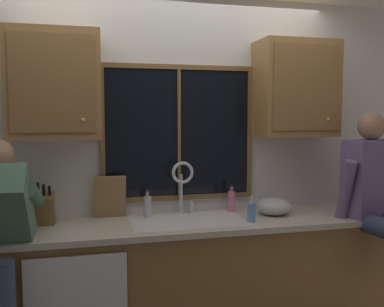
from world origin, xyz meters
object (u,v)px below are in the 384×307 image
person_sitting_on_counter (378,193)px  bottle_green_glass (147,206)px  cutting_board (110,197)px  mixing_bowl (274,206)px  soap_dispenser (251,212)px  bottle_tall_clear (231,201)px  knife_block (45,209)px

person_sitting_on_counter → bottle_green_glass: (-1.59, 0.44, -0.10)m
bottle_green_glass → cutting_board: bearing=168.9°
person_sitting_on_counter → mixing_bowl: size_ratio=4.78×
person_sitting_on_counter → bottle_green_glass: bearing=164.7°
soap_dispenser → bottle_tall_clear: 0.33m
mixing_bowl → cutting_board: bearing=171.4°
cutting_board → mixing_bowl: (1.20, -0.18, -0.09)m
cutting_board → knife_block: bearing=-167.0°
knife_block → person_sitting_on_counter: bearing=-9.6°
bottle_tall_clear → person_sitting_on_counter: bearing=-26.3°
knife_block → bottle_green_glass: (0.70, 0.05, -0.03)m
bottle_green_glass → bottle_tall_clear: (0.65, 0.03, 0.00)m
knife_block → cutting_board: cutting_board is taller
bottle_green_glass → soap_dispenser: bearing=-23.5°
knife_block → cutting_board: bearing=13.0°
knife_block → bottle_tall_clear: size_ratio=1.55×
mixing_bowl → bottle_green_glass: bottle_green_glass is taller
bottle_green_glass → bottle_tall_clear: bottle_tall_clear is taller
knife_block → bottle_tall_clear: (1.35, 0.08, -0.02)m
bottle_green_glass → bottle_tall_clear: bearing=2.6°
mixing_bowl → knife_block: bearing=177.2°
cutting_board → mixing_bowl: bearing=-8.6°
cutting_board → bottle_green_glass: bearing=-11.1°
knife_block → mixing_bowl: bearing=-2.8°
cutting_board → bottle_tall_clear: bearing=-1.4°
soap_dispenser → person_sitting_on_counter: bearing=-8.7°
soap_dispenser → bottle_tall_clear: bearing=95.6°
person_sitting_on_counter → bottle_tall_clear: size_ratio=6.06×
knife_block → mixing_bowl: 1.63m
soap_dispenser → bottle_tall_clear: (-0.03, 0.33, 0.01)m
person_sitting_on_counter → soap_dispenser: bearing=171.3°
knife_block → soap_dispenser: 1.41m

